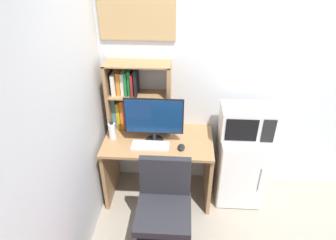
{
  "coord_description": "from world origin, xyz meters",
  "views": [
    {
      "loc": [
        -0.75,
        -2.74,
        2.44
      ],
      "look_at": [
        -0.9,
        -0.35,
        1.0
      ],
      "focal_mm": 31.13,
      "sensor_mm": 36.0,
      "label": 1
    }
  ],
  "objects": [
    {
      "name": "computer_mouse",
      "position": [
        -0.76,
        -0.46,
        0.76
      ],
      "size": [
        0.07,
        0.11,
        0.03
      ],
      "primitive_type": "ellipsoid",
      "color": "black",
      "rests_on": "desk"
    },
    {
      "name": "mini_fridge",
      "position": [
        -0.14,
        -0.27,
        0.4
      ],
      "size": [
        0.47,
        0.5,
        0.81
      ],
      "color": "white",
      "rests_on": "ground_plane"
    },
    {
      "name": "keyboard",
      "position": [
        -1.07,
        -0.45,
        0.76
      ],
      "size": [
        0.37,
        0.15,
        0.02
      ],
      "primitive_type": "cube",
      "color": "silver",
      "rests_on": "desk"
    },
    {
      "name": "water_bottle",
      "position": [
        -1.46,
        -0.33,
        0.84
      ],
      "size": [
        0.07,
        0.07,
        0.2
      ],
      "color": "silver",
      "rests_on": "desk"
    },
    {
      "name": "wall_left",
      "position": [
        -1.62,
        -1.6,
        1.3
      ],
      "size": [
        0.04,
        4.4,
        2.6
      ],
      "primitive_type": "cube",
      "color": "silver",
      "rests_on": "ground_plane"
    },
    {
      "name": "wall_back",
      "position": [
        0.4,
        0.02,
        1.3
      ],
      "size": [
        6.4,
        0.04,
        2.6
      ],
      "primitive_type": "cube",
      "color": "silver",
      "rests_on": "ground_plane"
    },
    {
      "name": "desk_chair",
      "position": [
        -0.9,
        -0.98,
        0.4
      ],
      "size": [
        0.54,
        0.54,
        0.91
      ],
      "color": "black",
      "rests_on": "ground_plane"
    },
    {
      "name": "wall_corkboard",
      "position": [
        -1.2,
        -0.01,
        1.92
      ],
      "size": [
        0.71,
        0.02,
        0.5
      ],
      "primitive_type": "cube",
      "color": "tan"
    },
    {
      "name": "hutch_bookshelf",
      "position": [
        -1.28,
        -0.11,
        1.09
      ],
      "size": [
        0.64,
        0.25,
        0.73
      ],
      "color": "#997047",
      "rests_on": "desk"
    },
    {
      "name": "microwave",
      "position": [
        -0.14,
        -0.27,
        0.96
      ],
      "size": [
        0.5,
        0.33,
        0.31
      ],
      "color": "silver",
      "rests_on": "mini_fridge"
    },
    {
      "name": "desk",
      "position": [
        -1.0,
        -0.32,
        0.51
      ],
      "size": [
        1.1,
        0.64,
        0.75
      ],
      "color": "#997047",
      "rests_on": "ground_plane"
    },
    {
      "name": "monitor",
      "position": [
        -1.04,
        -0.36,
        1.01
      ],
      "size": [
        0.57,
        0.18,
        0.48
      ],
      "color": "black",
      "rests_on": "desk"
    }
  ]
}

